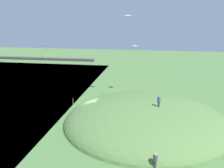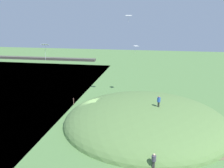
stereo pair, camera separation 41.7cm
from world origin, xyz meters
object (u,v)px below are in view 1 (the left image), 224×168
person_watching_kites (159,100)px  kite_7 (46,46)px  person_on_hilltop (155,159)px  mooring_post (73,102)px  kite_6 (135,46)px  kite_3 (128,16)px

person_watching_kites → kite_7: (-12.96, -6.50, 7.92)m
person_on_hilltop → person_watching_kites: bearing=93.3°
person_watching_kites → mooring_post: 16.61m
person_watching_kites → kite_6: kite_6 is taller
kite_6 → mooring_post: (-10.26, -7.83, -9.18)m
person_watching_kites → mooring_post: person_watching_kites is taller
person_on_hilltop → kite_6: size_ratio=1.11×
person_watching_kites → person_on_hilltop: size_ratio=0.99×
person_on_hilltop → kite_3: bearing=109.4°
kite_3 → mooring_post: kite_3 is taller
person_watching_kites → kite_7: 16.52m
person_watching_kites → person_on_hilltop: person_watching_kites is taller
person_on_hilltop → mooring_post: size_ratio=1.33×
kite_3 → kite_6: (1.17, 2.82, -5.63)m
mooring_post → person_on_hilltop: bearing=-49.7°
kite_7 → mooring_post: bearing=97.7°
person_on_hilltop → kite_3: (-5.19, 21.84, 14.03)m
kite_3 → kite_7: (-7.30, -18.28, -3.37)m
person_on_hilltop → kite_7: size_ratio=0.86×
kite_7 → person_watching_kites: bearing=26.7°
person_watching_kites → mooring_post: bearing=-173.3°
person_watching_kites → kite_3: size_ratio=1.27×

